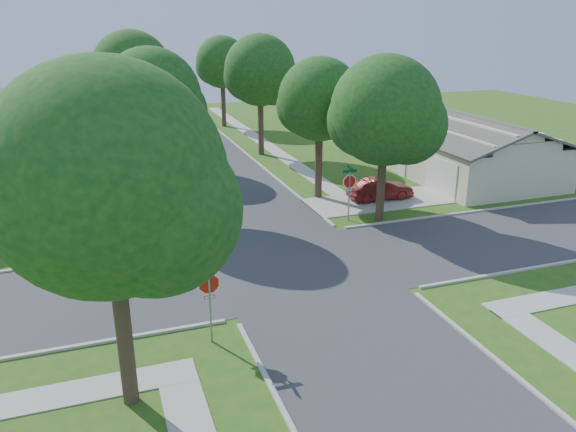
# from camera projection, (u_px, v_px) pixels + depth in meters

# --- Properties ---
(ground) EXTENTS (100.00, 100.00, 0.00)m
(ground) POSITION_uv_depth(u_px,v_px,m) (296.00, 267.00, 24.49)
(ground) COLOR #255A18
(ground) RESTS_ON ground
(road_ns) EXTENTS (7.00, 100.00, 0.02)m
(road_ns) POSITION_uv_depth(u_px,v_px,m) (296.00, 267.00, 24.49)
(road_ns) COLOR #333335
(road_ns) RESTS_ON ground
(sidewalk_ne) EXTENTS (1.20, 40.00, 0.04)m
(sidewalk_ne) POSITION_uv_depth(u_px,v_px,m) (260.00, 140.00, 49.51)
(sidewalk_ne) COLOR #9E9B91
(sidewalk_ne) RESTS_ON ground
(sidewalk_nw) EXTENTS (1.20, 40.00, 0.04)m
(sidewalk_nw) POSITION_uv_depth(u_px,v_px,m) (117.00, 151.00, 45.74)
(sidewalk_nw) COLOR #9E9B91
(sidewalk_nw) RESTS_ON ground
(driveway) EXTENTS (8.80, 3.60, 0.05)m
(driveway) POSITION_uv_depth(u_px,v_px,m) (380.00, 201.00, 33.25)
(driveway) COLOR #9E9B91
(driveway) RESTS_ON ground
(stop_sign_sw) EXTENTS (1.05, 0.80, 2.98)m
(stop_sign_sw) POSITION_uv_depth(u_px,v_px,m) (209.00, 287.00, 18.17)
(stop_sign_sw) COLOR gray
(stop_sign_sw) RESTS_ON ground
(stop_sign_ne) EXTENTS (1.05, 0.80, 2.98)m
(stop_sign_ne) POSITION_uv_depth(u_px,v_px,m) (349.00, 184.00, 29.45)
(stop_sign_ne) COLOR gray
(stop_sign_ne) RESTS_ON ground
(tree_e_near) EXTENTS (4.97, 4.80, 8.28)m
(tree_e_near) POSITION_uv_depth(u_px,v_px,m) (321.00, 103.00, 32.09)
(tree_e_near) COLOR #38281C
(tree_e_near) RESTS_ON ground
(tree_e_mid) EXTENTS (5.59, 5.40, 9.21)m
(tree_e_mid) POSITION_uv_depth(u_px,v_px,m) (261.00, 74.00, 42.57)
(tree_e_mid) COLOR #38281C
(tree_e_mid) RESTS_ON ground
(tree_e_far) EXTENTS (5.17, 5.00, 8.72)m
(tree_e_far) POSITION_uv_depth(u_px,v_px,m) (223.00, 64.00, 54.23)
(tree_e_far) COLOR #38281C
(tree_e_far) RESTS_ON ground
(tree_w_near) EXTENTS (5.38, 5.20, 8.97)m
(tree_w_near) POSITION_uv_depth(u_px,v_px,m) (153.00, 103.00, 29.02)
(tree_w_near) COLOR #38281C
(tree_w_near) RESTS_ON ground
(tree_w_mid) EXTENTS (5.80, 5.60, 9.56)m
(tree_w_mid) POSITION_uv_depth(u_px,v_px,m) (133.00, 74.00, 39.58)
(tree_w_mid) COLOR #38281C
(tree_w_mid) RESTS_ON ground
(tree_w_far) EXTENTS (4.76, 4.60, 8.04)m
(tree_w_far) POSITION_uv_depth(u_px,v_px,m) (122.00, 72.00, 51.48)
(tree_w_far) COLOR #38281C
(tree_w_far) RESTS_ON ground
(tree_sw_corner) EXTENTS (6.21, 6.00, 9.55)m
(tree_sw_corner) POSITION_uv_depth(u_px,v_px,m) (111.00, 190.00, 13.87)
(tree_sw_corner) COLOR #38281C
(tree_sw_corner) RESTS_ON ground
(tree_ne_corner) EXTENTS (5.80, 5.60, 8.66)m
(tree_ne_corner) POSITION_uv_depth(u_px,v_px,m) (386.00, 116.00, 28.33)
(tree_ne_corner) COLOR #38281C
(tree_ne_corner) RESTS_ON ground
(house_ne_near) EXTENTS (8.42, 13.60, 4.23)m
(house_ne_near) POSITION_uv_depth(u_px,v_px,m) (459.00, 152.00, 38.72)
(house_ne_near) COLOR beige
(house_ne_near) RESTS_ON ground
(house_ne_far) EXTENTS (8.42, 13.60, 4.23)m
(house_ne_far) POSITION_uv_depth(u_px,v_px,m) (349.00, 112.00, 54.74)
(house_ne_far) COLOR beige
(house_ne_far) RESTS_ON ground
(car_driveway) EXTENTS (3.87, 1.37, 1.27)m
(car_driveway) POSITION_uv_depth(u_px,v_px,m) (380.00, 189.00, 33.32)
(car_driveway) COLOR #5B1213
(car_driveway) RESTS_ON ground
(car_curb_east) EXTENTS (2.13, 4.29, 1.40)m
(car_curb_east) POSITION_uv_depth(u_px,v_px,m) (205.00, 137.00, 47.62)
(car_curb_east) COLOR black
(car_curb_east) RESTS_ON ground
(car_curb_west) EXTENTS (2.26, 5.15, 1.47)m
(car_curb_west) POSITION_uv_depth(u_px,v_px,m) (133.00, 106.00, 64.16)
(car_curb_west) COLOR black
(car_curb_west) RESTS_ON ground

